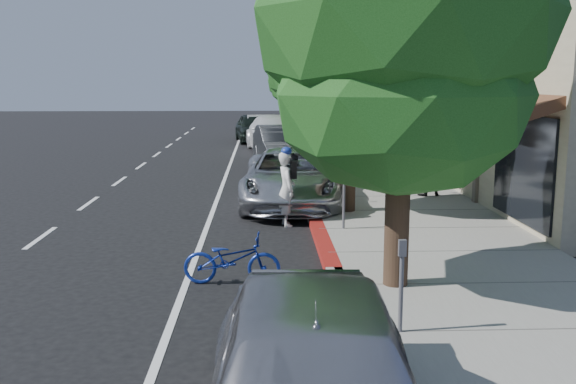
{
  "coord_description": "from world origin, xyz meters",
  "views": [
    {
      "loc": [
        -1.27,
        -12.04,
        3.47
      ],
      "look_at": [
        -0.78,
        -0.01,
        1.35
      ],
      "focal_mm": 40.0,
      "sensor_mm": 36.0,
      "label": 1
    }
  ],
  "objects": [
    {
      "name": "ground",
      "position": [
        0.0,
        0.0,
        0.0
      ],
      "size": [
        120.0,
        120.0,
        0.0
      ],
      "primitive_type": "plane",
      "color": "black",
      "rests_on": "ground"
    },
    {
      "name": "sidewalk",
      "position": [
        2.3,
        8.0,
        0.07
      ],
      "size": [
        4.6,
        56.0,
        0.15
      ],
      "primitive_type": "cube",
      "color": "gray",
      "rests_on": "ground"
    },
    {
      "name": "curb",
      "position": [
        0.0,
        8.0,
        0.07
      ],
      "size": [
        0.3,
        56.0,
        0.15
      ],
      "primitive_type": "cube",
      "color": "#9E998E",
      "rests_on": "ground"
    },
    {
      "name": "curb_red_segment",
      "position": [
        0.0,
        1.0,
        0.07
      ],
      "size": [
        0.32,
        4.0,
        0.15
      ],
      "primitive_type": "cube",
      "color": "maroon",
      "rests_on": "ground"
    },
    {
      "name": "storefront_building",
      "position": [
        9.6,
        18.0,
        3.5
      ],
      "size": [
        10.0,
        36.0,
        7.0
      ],
      "primitive_type": "cube",
      "color": "#C0B593",
      "rests_on": "ground"
    },
    {
      "name": "street_tree_0",
      "position": [
        0.9,
        -2.0,
        4.36
      ],
      "size": [
        4.78,
        4.78,
        7.19
      ],
      "color": "black",
      "rests_on": "ground"
    },
    {
      "name": "street_tree_1",
      "position": [
        0.9,
        4.0,
        4.71
      ],
      "size": [
        4.23,
        4.23,
        7.51
      ],
      "color": "black",
      "rests_on": "ground"
    },
    {
      "name": "street_tree_2",
      "position": [
        0.9,
        10.0,
        4.57
      ],
      "size": [
        3.85,
        3.85,
        7.2
      ],
      "color": "black",
      "rests_on": "ground"
    },
    {
      "name": "street_tree_3",
      "position": [
        0.9,
        16.0,
        5.16
      ],
      "size": [
        4.78,
        4.78,
        8.26
      ],
      "color": "black",
      "rests_on": "ground"
    },
    {
      "name": "street_tree_4",
      "position": [
        0.9,
        22.0,
        4.38
      ],
      "size": [
        4.24,
        4.24,
        7.06
      ],
      "color": "black",
      "rests_on": "ground"
    },
    {
      "name": "street_tree_5",
      "position": [
        0.9,
        28.0,
        4.6
      ],
      "size": [
        4.43,
        4.43,
        7.41
      ],
      "color": "black",
      "rests_on": "ground"
    },
    {
      "name": "cyclist",
      "position": [
        -0.7,
        3.0,
        0.89
      ],
      "size": [
        0.56,
        0.73,
        1.78
      ],
      "primitive_type": "imported",
      "rotation": [
        0.0,
        0.0,
        1.79
      ],
      "color": "silver",
      "rests_on": "ground"
    },
    {
      "name": "bicycle",
      "position": [
        -1.8,
        -1.43,
        0.44
      ],
      "size": [
        1.7,
        0.69,
        0.87
      ],
      "primitive_type": "imported",
      "rotation": [
        0.0,
        0.0,
        1.5
      ],
      "color": "navy",
      "rests_on": "ground"
    },
    {
      "name": "silver_suv",
      "position": [
        -0.5,
        5.5,
        0.78
      ],
      "size": [
        2.84,
        5.73,
        1.56
      ],
      "primitive_type": "imported",
      "rotation": [
        0.0,
        0.0,
        -0.04
      ],
      "color": "#BBBCC1",
      "rests_on": "ground"
    },
    {
      "name": "dark_sedan",
      "position": [
        -0.5,
        12.97,
        0.84
      ],
      "size": [
        2.39,
        5.27,
        1.68
      ],
      "primitive_type": "imported",
      "rotation": [
        0.0,
        0.0,
        0.12
      ],
      "color": "black",
      "rests_on": "ground"
    },
    {
      "name": "white_pickup",
      "position": [
        -0.66,
        18.86,
        0.85
      ],
      "size": [
        3.13,
        6.13,
        1.71
      ],
      "primitive_type": "imported",
      "rotation": [
        0.0,
        0.0,
        0.13
      ],
      "color": "white",
      "rests_on": "ground"
    },
    {
      "name": "dark_suv_far",
      "position": [
        -1.72,
        24.05,
        0.8
      ],
      "size": [
        2.45,
        4.89,
        1.6
      ],
      "primitive_type": "imported",
      "rotation": [
        0.0,
        0.0,
        0.12
      ],
      "color": "black",
      "rests_on": "ground"
    },
    {
      "name": "pedestrian",
      "position": [
        3.45,
        6.06,
        0.98
      ],
      "size": [
        0.92,
        0.78,
        1.66
      ],
      "primitive_type": "imported",
      "rotation": [
        0.0,
        0.0,
        3.34
      ],
      "color": "black",
      "rests_on": "sidewalk"
    }
  ]
}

